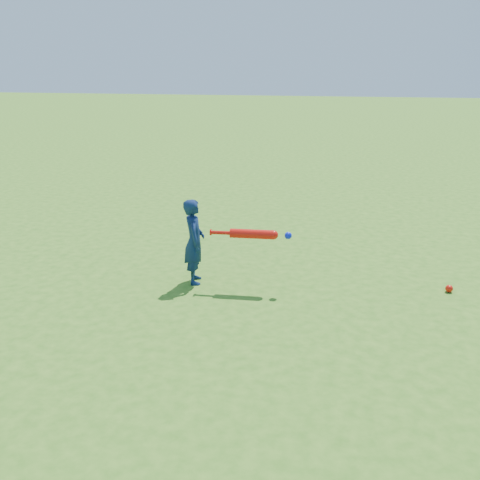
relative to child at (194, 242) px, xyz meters
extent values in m
plane|color=#376E1A|center=(-0.29, -0.53, -0.47)|extent=(80.00, 80.00, 0.00)
imported|color=#0F2048|center=(0.00, 0.00, 0.00)|extent=(0.32, 0.39, 0.94)
sphere|color=red|center=(2.69, 0.34, -0.43)|extent=(0.08, 0.08, 0.08)
cylinder|color=red|center=(0.20, -0.04, 0.13)|extent=(0.02, 0.07, 0.07)
cylinder|color=red|center=(0.31, -0.03, 0.13)|extent=(0.22, 0.06, 0.04)
cylinder|color=red|center=(0.63, 0.00, 0.13)|extent=(0.46, 0.14, 0.10)
sphere|color=red|center=(0.86, 0.02, 0.13)|extent=(0.10, 0.10, 0.10)
sphere|color=#0C1BD4|center=(1.01, 0.04, 0.13)|extent=(0.08, 0.08, 0.08)
camera|label=1|loc=(1.74, -5.22, 1.80)|focal=40.00mm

